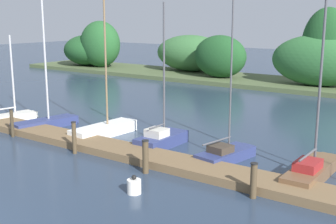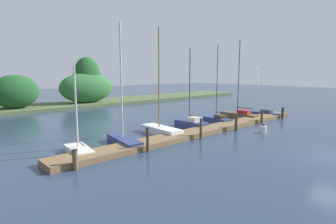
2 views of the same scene
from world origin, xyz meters
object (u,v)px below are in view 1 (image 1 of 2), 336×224
(mooring_piling_1, at_px, (12,123))
(mooring_piling_3, at_px, (145,157))
(sailboat_0, at_px, (14,115))
(sailboat_3, at_px, (162,138))
(mooring_piling_4, at_px, (254,180))
(channel_buoy_0, at_px, (134,186))
(mooring_piling_2, at_px, (74,138))
(sailboat_5, at_px, (313,168))
(sailboat_2, at_px, (106,128))
(sailboat_4, at_px, (227,152))
(sailboat_1, at_px, (47,120))

(mooring_piling_1, xyz_separation_m, mooring_piling_3, (9.31, -0.25, -0.06))
(sailboat_0, relative_size, sailboat_3, 0.75)
(mooring_piling_4, height_order, channel_buoy_0, mooring_piling_4)
(mooring_piling_2, bearing_deg, mooring_piling_1, 178.75)
(sailboat_0, distance_m, sailboat_5, 18.44)
(mooring_piling_2, bearing_deg, mooring_piling_3, -1.88)
(sailboat_2, bearing_deg, mooring_piling_3, -118.72)
(sailboat_5, height_order, mooring_piling_2, sailboat_5)
(mooring_piling_1, bearing_deg, mooring_piling_4, -0.18)
(sailboat_2, distance_m, sailboat_5, 11.27)
(sailboat_5, bearing_deg, sailboat_4, 90.24)
(sailboat_5, xyz_separation_m, mooring_piling_3, (-5.78, -3.42, 0.29))
(sailboat_2, height_order, sailboat_4, sailboat_2)
(sailboat_1, xyz_separation_m, mooring_piling_3, (9.47, -2.71, 0.28))
(sailboat_3, bearing_deg, mooring_piling_2, 142.64)
(sailboat_3, relative_size, mooring_piling_4, 5.36)
(sailboat_4, relative_size, mooring_piling_2, 4.87)
(mooring_piling_1, distance_m, channel_buoy_0, 10.54)
(sailboat_0, distance_m, mooring_piling_3, 12.95)
(sailboat_1, bearing_deg, sailboat_2, -69.25)
(mooring_piling_1, bearing_deg, channel_buoy_0, -11.97)
(sailboat_0, relative_size, mooring_piling_1, 3.45)
(sailboat_2, xyz_separation_m, mooring_piling_3, (5.49, -3.46, 0.31))
(sailboat_5, relative_size, mooring_piling_1, 5.41)
(mooring_piling_3, bearing_deg, sailboat_0, 167.75)
(sailboat_1, distance_m, sailboat_3, 7.76)
(sailboat_5, xyz_separation_m, mooring_piling_2, (-10.16, -3.28, 0.35))
(sailboat_5, xyz_separation_m, channel_buoy_0, (-4.78, -5.36, -0.15))
(sailboat_5, bearing_deg, mooring_piling_4, 161.75)
(sailboat_4, bearing_deg, sailboat_2, 99.79)
(sailboat_0, height_order, mooring_piling_4, sailboat_0)
(sailboat_0, relative_size, mooring_piling_4, 4.01)
(sailboat_0, height_order, sailboat_1, sailboat_1)
(sailboat_4, height_order, mooring_piling_1, sailboat_4)
(channel_buoy_0, bearing_deg, mooring_piling_2, 158.89)
(sailboat_0, height_order, mooring_piling_3, sailboat_0)
(sailboat_4, xyz_separation_m, sailboat_5, (3.84, 0.00, 0.06))
(mooring_piling_1, bearing_deg, mooring_piling_3, -1.55)
(mooring_piling_2, height_order, mooring_piling_3, mooring_piling_2)
(sailboat_1, height_order, mooring_piling_3, sailboat_1)
(sailboat_0, bearing_deg, mooring_piling_2, -97.72)
(sailboat_2, xyz_separation_m, mooring_piling_4, (10.19, -3.26, 0.26))
(sailboat_4, distance_m, sailboat_5, 3.84)
(sailboat_0, distance_m, sailboat_4, 14.60)
(sailboat_4, height_order, mooring_piling_3, sailboat_4)
(sailboat_2, xyz_separation_m, mooring_piling_1, (-3.82, -3.21, 0.37))
(sailboat_4, xyz_separation_m, mooring_piling_1, (-11.24, -3.17, 0.40))
(sailboat_3, relative_size, mooring_piling_3, 4.98)
(sailboat_2, height_order, mooring_piling_2, sailboat_2)
(mooring_piling_1, bearing_deg, sailboat_3, 23.77)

